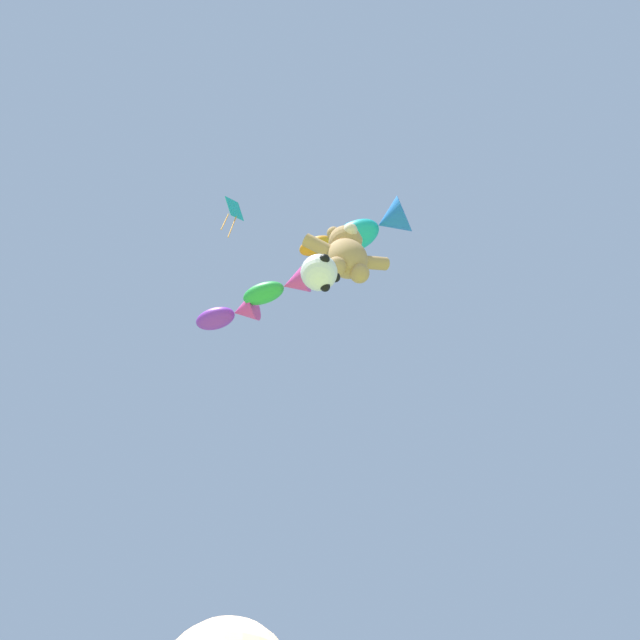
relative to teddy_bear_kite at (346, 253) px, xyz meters
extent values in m
ellipsoid|color=tan|center=(0.00, 0.01, -0.30)|extent=(1.05, 0.89, 1.28)
sphere|color=tan|center=(0.00, 0.01, 0.65)|extent=(0.88, 0.88, 0.88)
sphere|color=beige|center=(0.00, -0.37, 0.58)|extent=(0.37, 0.37, 0.37)
sphere|color=tan|center=(-0.32, 0.01, 0.99)|extent=(0.36, 0.36, 0.36)
cylinder|color=tan|center=(-0.76, 0.01, -0.07)|extent=(0.76, 0.34, 0.59)
sphere|color=tan|center=(-0.29, 0.01, -0.90)|extent=(0.48, 0.48, 0.48)
sphere|color=tan|center=(0.32, 0.01, 0.99)|extent=(0.36, 0.36, 0.36)
cylinder|color=tan|center=(0.76, 0.01, -0.07)|extent=(0.76, 0.34, 0.59)
sphere|color=tan|center=(0.29, 0.01, -0.90)|extent=(0.48, 0.48, 0.48)
sphere|color=white|center=(-0.79, -0.21, -1.89)|extent=(0.80, 0.80, 0.80)
sphere|color=black|center=(-0.42, -0.21, -1.89)|extent=(0.22, 0.22, 0.22)
sphere|color=black|center=(-0.87, 0.03, -1.63)|extent=(0.22, 0.22, 0.22)
sphere|color=black|center=(-0.79, -0.58, -1.95)|extent=(0.22, 0.22, 0.22)
sphere|color=black|center=(-0.61, -0.09, -2.19)|extent=(0.22, 0.22, 0.22)
ellipsoid|color=#19ADB2|center=(0.57, 0.49, 2.47)|extent=(1.70, 1.70, 0.77)
cone|color=blue|center=(1.39, -0.33, 2.47)|extent=(1.38, 1.38, 1.13)
sphere|color=black|center=(0.22, 0.83, 2.67)|extent=(0.20, 0.20, 0.20)
ellipsoid|color=orange|center=(-0.30, 1.59, 3.44)|extent=(1.27, 1.19, 0.51)
cone|color=blue|center=(0.38, 1.02, 3.44)|extent=(0.96, 0.98, 0.75)
sphere|color=black|center=(-0.59, 1.83, 3.58)|extent=(0.13, 0.13, 0.13)
ellipsoid|color=green|center=(-1.53, 3.24, 2.42)|extent=(1.52, 1.42, 0.59)
cone|color=#E53F9E|center=(-0.69, 2.56, 2.42)|extent=(1.14, 1.15, 0.86)
sphere|color=black|center=(-1.88, 3.52, 2.58)|extent=(0.15, 0.15, 0.15)
ellipsoid|color=purple|center=(-2.80, 4.72, 2.49)|extent=(1.54, 1.42, 0.63)
cone|color=#E53F9E|center=(-1.95, 4.09, 2.49)|extent=(1.16, 1.20, 0.93)
sphere|color=black|center=(-3.15, 4.98, 2.66)|extent=(0.16, 0.16, 0.16)
cube|color=#19ADB2|center=(-3.09, 1.18, 3.42)|extent=(0.74, 0.61, 0.94)
cylinder|color=orange|center=(-3.21, 1.19, 2.33)|extent=(0.03, 0.21, 1.59)
cylinder|color=orange|center=(-2.97, 1.23, 2.24)|extent=(0.03, 0.14, 1.77)
camera|label=1|loc=(-2.34, -4.99, -11.31)|focal=28.00mm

